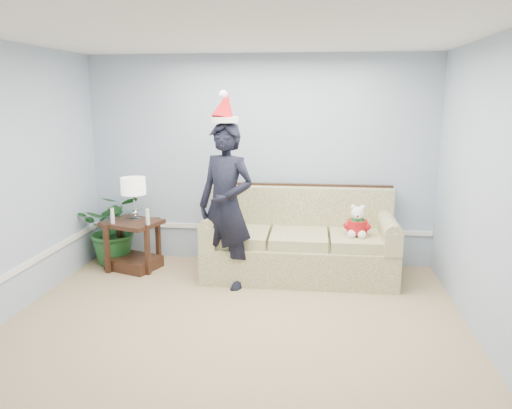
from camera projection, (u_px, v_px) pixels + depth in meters
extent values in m
cube|color=tan|center=(225.00, 352.00, 4.35)|extent=(4.50, 5.00, 0.02)
cube|color=white|center=(220.00, 24.00, 3.77)|extent=(4.50, 5.00, 0.02)
cube|color=#A1B1CE|center=(259.00, 161.00, 6.49)|extent=(4.50, 0.02, 2.70)
cube|color=#A1B1CE|center=(75.00, 355.00, 1.62)|extent=(4.50, 0.02, 2.70)
cube|color=white|center=(259.00, 228.00, 6.66)|extent=(4.48, 0.03, 0.06)
cube|color=#5B6B33|center=(299.00, 259.00, 6.13)|extent=(2.31, 1.01, 0.44)
cube|color=#5B6B33|center=(241.00, 236.00, 6.10)|extent=(0.69, 0.79, 0.13)
cube|color=#5B6B33|center=(299.00, 238.00, 6.01)|extent=(0.69, 0.79, 0.13)
cube|color=#5B6B33|center=(359.00, 240.00, 5.93)|extent=(0.69, 0.79, 0.13)
cube|color=#5B6B33|center=(301.00, 210.00, 6.38)|extent=(2.30, 0.24, 0.61)
cube|color=black|center=(302.00, 186.00, 6.38)|extent=(2.30, 0.09, 0.05)
cube|color=#5B6B33|center=(215.00, 228.00, 6.18)|extent=(0.21, 0.99, 0.26)
cube|color=#5B6B33|center=(388.00, 234.00, 5.92)|extent=(0.21, 0.99, 0.26)
cube|color=#3E2416|center=(132.00, 223.00, 6.31)|extent=(0.79, 0.73, 0.05)
cube|color=#3E2416|center=(134.00, 263.00, 6.43)|extent=(0.71, 0.65, 0.15)
cube|color=#3E2416|center=(107.00, 249.00, 6.20)|extent=(0.07, 0.07, 0.63)
cube|color=#3E2416|center=(147.00, 250.00, 6.14)|extent=(0.07, 0.07, 0.63)
cube|color=#3E2416|center=(120.00, 239.00, 6.61)|extent=(0.07, 0.07, 0.63)
cube|color=#3E2416|center=(158.00, 241.00, 6.55)|extent=(0.07, 0.07, 0.63)
cylinder|color=silver|center=(135.00, 219.00, 6.34)|extent=(0.15, 0.15, 0.03)
sphere|color=silver|center=(135.00, 213.00, 6.32)|extent=(0.09, 0.09, 0.09)
cylinder|color=silver|center=(134.00, 203.00, 6.29)|extent=(0.02, 0.02, 0.31)
cylinder|color=white|center=(133.00, 186.00, 6.24)|extent=(0.31, 0.31, 0.21)
cylinder|color=silver|center=(113.00, 219.00, 6.17)|extent=(0.05, 0.05, 0.11)
cylinder|color=white|center=(112.00, 212.00, 6.15)|extent=(0.04, 0.04, 0.09)
cylinder|color=silver|center=(148.00, 220.00, 6.12)|extent=(0.05, 0.05, 0.11)
cylinder|color=white|center=(147.00, 213.00, 6.10)|extent=(0.04, 0.04, 0.09)
imported|color=#215B28|center=(115.00, 228.00, 6.57)|extent=(0.99, 0.91, 0.95)
imported|color=black|center=(226.00, 206.00, 5.67)|extent=(0.82, 0.69, 1.90)
cylinder|color=white|center=(225.00, 120.00, 5.46)|extent=(0.42, 0.42, 0.06)
cone|color=red|center=(225.00, 105.00, 5.45)|extent=(0.38, 0.41, 0.35)
sphere|color=white|center=(223.00, 94.00, 5.33)|extent=(0.09, 0.09, 0.09)
sphere|color=white|center=(357.00, 227.00, 5.85)|extent=(0.22, 0.22, 0.22)
cylinder|color=red|center=(357.00, 227.00, 5.85)|extent=(0.25, 0.25, 0.15)
cylinder|color=#156429|center=(357.00, 219.00, 5.83)|extent=(0.17, 0.17, 0.03)
sphere|color=white|center=(352.00, 234.00, 5.77)|extent=(0.10, 0.10, 0.10)
sphere|color=white|center=(363.00, 235.00, 5.76)|extent=(0.10, 0.10, 0.10)
sphere|color=white|center=(358.00, 213.00, 5.80)|extent=(0.15, 0.15, 0.15)
sphere|color=black|center=(358.00, 216.00, 5.72)|extent=(0.02, 0.02, 0.02)
sphere|color=white|center=(353.00, 207.00, 5.80)|extent=(0.06, 0.06, 0.06)
sphere|color=white|center=(363.00, 207.00, 5.79)|extent=(0.06, 0.06, 0.06)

